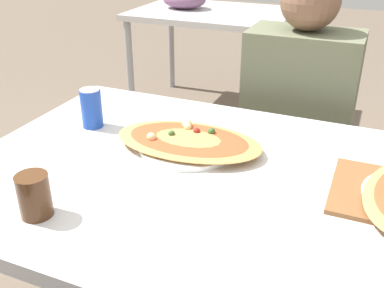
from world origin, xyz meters
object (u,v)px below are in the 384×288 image
object	(u,v)px
pizza_main	(188,142)
person_seated	(298,105)
dining_table	(203,195)
soda_can	(91,108)
drink_glass	(34,196)
chair_far_seated	(298,138)

from	to	relation	value
pizza_main	person_seated	bearing A→B (deg)	69.32
dining_table	pizza_main	bearing A→B (deg)	128.72
soda_can	drink_glass	world-z (taller)	soda_can
dining_table	soda_can	world-z (taller)	soda_can
dining_table	soda_can	distance (m)	0.47
soda_can	pizza_main	bearing A→B (deg)	-3.25
dining_table	drink_glass	bearing A→B (deg)	-131.13
drink_glass	soda_can	bearing A→B (deg)	109.17
pizza_main	soda_can	xyz separation A→B (m)	(-0.34, 0.02, 0.04)
dining_table	person_seated	bearing A→B (deg)	80.04
chair_far_seated	pizza_main	distance (m)	0.76
chair_far_seated	soda_can	bearing A→B (deg)	50.13
dining_table	person_seated	world-z (taller)	person_seated
chair_far_seated	drink_glass	size ratio (longest dim) A/B	9.10
person_seated	pizza_main	world-z (taller)	person_seated
pizza_main	chair_far_seated	bearing A→B (deg)	72.64
chair_far_seated	person_seated	xyz separation A→B (m)	(0.00, -0.12, 0.19)
pizza_main	drink_glass	size ratio (longest dim) A/B	4.35
drink_glass	person_seated	bearing A→B (deg)	68.35
chair_far_seated	person_seated	world-z (taller)	person_seated
drink_glass	pizza_main	bearing A→B (deg)	67.11
pizza_main	drink_glass	xyz separation A→B (m)	(-0.18, -0.43, 0.03)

